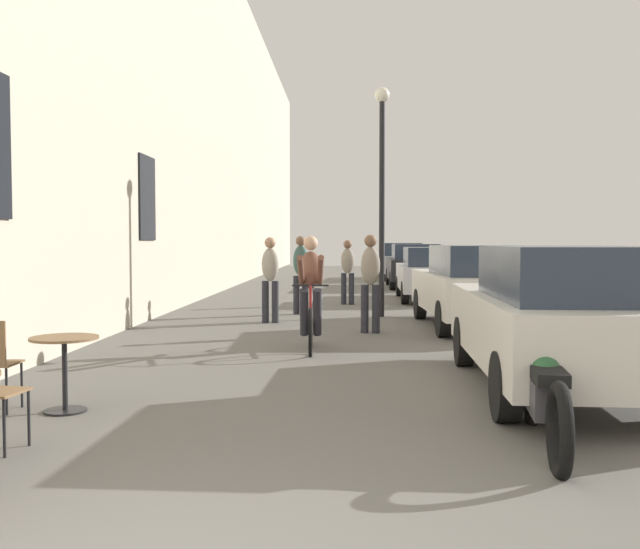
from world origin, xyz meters
TOP-DOWN VIEW (x-y plane):
  - building_facade_left at (-3.45, 14.00)m, footprint 0.54×68.00m
  - cafe_table_mid at (-1.83, 3.64)m, footprint 0.64×0.64m
  - cyclist_on_bicycle at (0.31, 7.71)m, footprint 0.52×1.76m
  - pedestrian_near at (1.27, 9.65)m, footprint 0.35×0.26m
  - pedestrian_mid at (-0.67, 11.17)m, footprint 0.36×0.26m
  - pedestrian_far at (-0.17, 12.87)m, footprint 0.38×0.30m
  - pedestrian_furthest at (0.88, 15.37)m, footprint 0.36×0.28m
  - street_lamp at (1.61, 12.42)m, footprint 0.32×0.32m
  - parked_car_nearest at (3.17, 4.72)m, footprint 2.00×4.50m
  - parked_car_second at (3.27, 10.46)m, footprint 1.97×4.42m
  - parked_car_third at (3.16, 16.73)m, footprint 1.81×4.15m
  - parked_car_fourth at (3.20, 22.15)m, footprint 1.87×4.32m
  - parked_car_fifth at (3.15, 27.49)m, footprint 1.88×4.37m
  - parked_motorcycle at (2.44, 2.69)m, footprint 0.62×2.14m

SIDE VIEW (x-z plane):
  - parked_motorcycle at x=2.44m, z-range -0.05..0.86m
  - cafe_table_mid at x=-1.83m, z-range 0.16..0.88m
  - parked_car_third at x=3.16m, z-range 0.03..1.49m
  - parked_car_fourth at x=3.20m, z-range 0.03..1.55m
  - parked_car_fifth at x=3.15m, z-range 0.03..1.57m
  - parked_car_second at x=3.27m, z-range 0.03..1.58m
  - cyclist_on_bicycle at x=0.31m, z-range -0.06..1.68m
  - parked_car_nearest at x=3.17m, z-range 0.03..1.61m
  - pedestrian_furthest at x=0.88m, z-range 0.10..1.76m
  - pedestrian_mid at x=-0.67m, z-range 0.11..1.81m
  - pedestrian_far at x=-0.17m, z-range 0.11..1.85m
  - pedestrian_near at x=1.27m, z-range 0.11..1.86m
  - street_lamp at x=1.61m, z-range 0.66..5.56m
  - building_facade_left at x=-3.45m, z-range 0.00..11.35m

